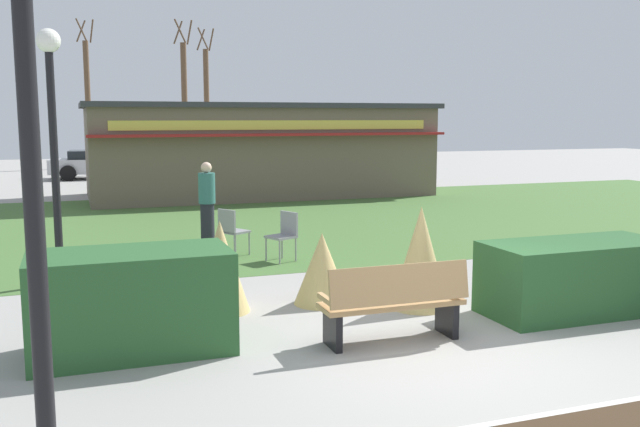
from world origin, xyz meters
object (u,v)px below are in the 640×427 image
Objects in this scene: lamppost_near at (30,137)px; tree_center_bg at (88,102)px; parked_car_west_slot at (101,163)px; person_strolling at (207,203)px; tree_right_bg at (207,105)px; park_bench at (394,302)px; cafe_chair_east at (231,228)px; lamppost_mid at (53,125)px; food_kiosk at (259,149)px; cafe_chair_center at (285,232)px; tree_left_bg at (185,104)px.

lamppost_near is 0.52× the size of tree_center_bg.
lamppost_near is 33.26m from tree_center_bg.
lamppost_near reaches higher than parked_car_west_slot.
parked_car_west_slot is at bearing -88.01° from tree_center_bg.
tree_center_bg is (-1.63, 23.79, 2.51)m from person_strolling.
tree_right_bg is at bearing 127.57° from person_strolling.
cafe_chair_east is (-0.66, 5.63, 0.05)m from park_bench.
food_kiosk is at bearing 61.28° from lamppost_mid.
tree_right_bg is at bearing 74.42° from lamppost_mid.
parked_car_west_slot is at bearing 85.88° from lamppost_mid.
parked_car_west_slot is 0.60× the size of tree_right_bg.
tree_center_bg reaches higher than cafe_chair_center.
lamppost_mid is 0.54× the size of tree_left_bg.
tree_center_bg is at bearing 94.17° from cafe_chair_east.
park_bench is at bearing -99.15° from food_kiosk.
parked_car_west_slot is (1.41, 19.56, -1.83)m from lamppost_mid.
tree_right_bg is (7.05, 25.29, 0.74)m from lamppost_mid.
park_bench is 1.91× the size of cafe_chair_center.
tree_left_bg is (1.68, 22.12, 2.69)m from cafe_chair_center.
lamppost_mid reaches higher than person_strolling.
lamppost_mid reaches higher than cafe_chair_center.
parked_car_west_slot is at bearing 86.97° from lamppost_near.
lamppost_near and lamppost_mid have the same top height.
lamppost_mid is 3.80m from cafe_chair_east.
cafe_chair_center is at bearing -94.35° from tree_left_bg.
park_bench is 1.01× the size of person_strolling.
park_bench is 0.44× the size of lamppost_mid.
lamppost_near is at bearing -93.03° from parked_car_west_slot.
food_kiosk reaches higher than cafe_chair_east.
lamppost_near reaches higher than food_kiosk.
cafe_chair_center is at bearing -84.17° from tree_center_bg.
lamppost_mid is 12.87m from food_kiosk.
cafe_chair_center is 0.12× the size of tree_center_bg.
food_kiosk is (6.15, 18.08, -0.95)m from lamppost_near.
tree_left_bg is at bearing 86.11° from park_bench.
cafe_chair_east is at bearing 136.83° from cafe_chair_center.
parked_car_west_slot is 7.37m from tree_center_bg.
tree_center_bg is at bearing 139.09° from tree_left_bg.
food_kiosk is (6.17, 11.26, -0.95)m from lamppost_mid.
tree_right_bg is at bearing 80.41° from cafe_chair_east.
park_bench is 1.91× the size of cafe_chair_east.
cafe_chair_east is at bearing -99.59° from tree_right_bg.
cafe_chair_east is 21.67m from tree_left_bg.
park_bench is at bearing 34.40° from lamppost_near.
person_strolling is (-0.20, 1.31, 0.33)m from cafe_chair_east.
park_bench is at bearing -34.73° from person_strolling.
cafe_chair_center is 2.33m from person_strolling.
tree_right_bg is (1.56, 2.63, -0.01)m from tree_left_bg.
person_strolling is 0.39× the size of parked_car_west_slot.
person_strolling is 0.23× the size of tree_center_bg.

